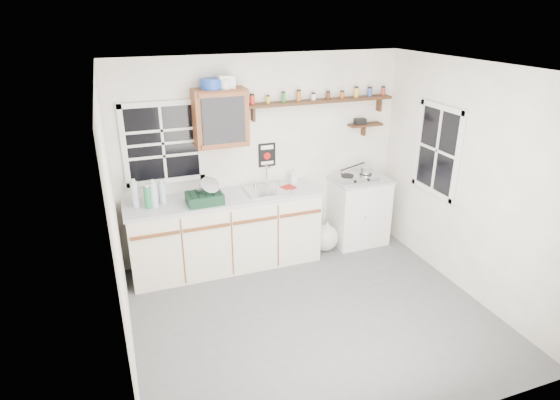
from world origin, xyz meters
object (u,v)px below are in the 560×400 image
Objects in this scene: main_cabinet at (226,231)px; right_cabinet at (358,210)px; upper_cabinet at (220,118)px; hotplate at (356,177)px; spice_shelf at (321,100)px; dish_rack at (206,195)px.

main_cabinet is 1.84m from right_cabinet.
upper_cabinet is 1.21× the size of hotplate.
right_cabinet is 0.48× the size of spice_shelf.
main_cabinet is 4.31× the size of hotplate.
spice_shelf is at bearing 10.76° from dish_rack.
right_cabinet is 1.57m from spice_shelf.
right_cabinet is at bearing -3.76° from upper_cabinet.
hotplate is (1.73, -0.14, -0.88)m from upper_cabinet.
spice_shelf reaches higher than right_cabinet.
right_cabinet is 2.26m from upper_cabinet.
dish_rack reaches higher than main_cabinet.
hotplate reaches higher than right_cabinet.
upper_cabinet reaches higher than main_cabinet.
dish_rack is at bearing -136.14° from upper_cabinet.
right_cabinet is 0.50m from hotplate.
right_cabinet is at bearing -19.92° from spice_shelf.
spice_shelf is at bearing 3.09° from upper_cabinet.
spice_shelf is (1.28, 0.07, 0.10)m from upper_cabinet.
upper_cabinet reaches higher than right_cabinet.
main_cabinet is 2.54× the size of right_cabinet.
main_cabinet reaches higher than right_cabinet.
dish_rack is (-0.24, -0.12, 0.55)m from main_cabinet.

